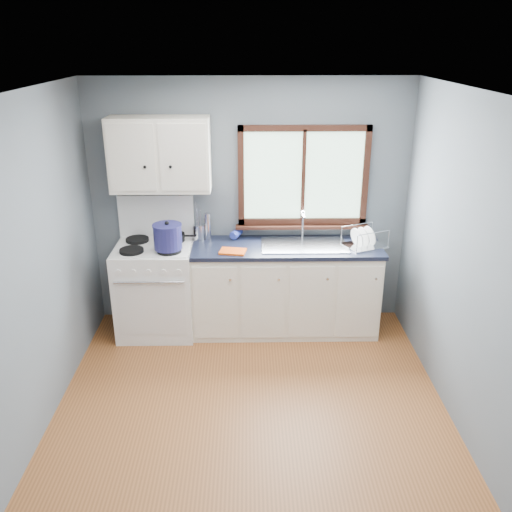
{
  "coord_description": "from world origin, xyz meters",
  "views": [
    {
      "loc": [
        -0.02,
        -3.5,
        2.83
      ],
      "look_at": [
        0.05,
        0.9,
        1.05
      ],
      "focal_mm": 38.0,
      "sensor_mm": 36.0,
      "label": 1
    }
  ],
  "objects_px": {
    "gas_range": "(156,286)",
    "thermos": "(208,226)",
    "base_cabinets": "(285,292)",
    "dish_rack": "(364,241)",
    "skillet": "(174,236)",
    "utensil_crock": "(199,232)",
    "stockpot": "(168,236)",
    "sink": "(304,251)"
  },
  "relations": [
    {
      "from": "gas_range",
      "to": "thermos",
      "type": "height_order",
      "value": "gas_range"
    },
    {
      "from": "stockpot",
      "to": "utensil_crock",
      "type": "xyz_separation_m",
      "value": [
        0.26,
        0.35,
        -0.08
      ]
    },
    {
      "from": "skillet",
      "to": "gas_range",
      "type": "bearing_deg",
      "value": -140.16
    },
    {
      "from": "gas_range",
      "to": "skillet",
      "type": "height_order",
      "value": "gas_range"
    },
    {
      "from": "base_cabinets",
      "to": "thermos",
      "type": "xyz_separation_m",
      "value": [
        -0.78,
        0.19,
        0.65
      ]
    },
    {
      "from": "base_cabinets",
      "to": "dish_rack",
      "type": "distance_m",
      "value": 0.95
    },
    {
      "from": "gas_range",
      "to": "dish_rack",
      "type": "xyz_separation_m",
      "value": [
        2.07,
        -0.01,
        0.48
      ]
    },
    {
      "from": "gas_range",
      "to": "base_cabinets",
      "type": "xyz_separation_m",
      "value": [
        1.31,
        0.02,
        -0.08
      ]
    },
    {
      "from": "skillet",
      "to": "thermos",
      "type": "bearing_deg",
      "value": 11.19
    },
    {
      "from": "utensil_crock",
      "to": "dish_rack",
      "type": "xyz_separation_m",
      "value": [
        1.63,
        -0.22,
        -0.03
      ]
    },
    {
      "from": "gas_range",
      "to": "utensil_crock",
      "type": "height_order",
      "value": "gas_range"
    },
    {
      "from": "gas_range",
      "to": "sink",
      "type": "bearing_deg",
      "value": 0.71
    },
    {
      "from": "gas_range",
      "to": "base_cabinets",
      "type": "bearing_deg",
      "value": 0.82
    },
    {
      "from": "base_cabinets",
      "to": "stockpot",
      "type": "bearing_deg",
      "value": -172.0
    },
    {
      "from": "gas_range",
      "to": "dish_rack",
      "type": "bearing_deg",
      "value": -0.26
    },
    {
      "from": "base_cabinets",
      "to": "thermos",
      "type": "bearing_deg",
      "value": 166.33
    },
    {
      "from": "base_cabinets",
      "to": "sink",
      "type": "bearing_deg",
      "value": -0.13
    },
    {
      "from": "gas_range",
      "to": "dish_rack",
      "type": "relative_size",
      "value": 2.92
    },
    {
      "from": "gas_range",
      "to": "thermos",
      "type": "xyz_separation_m",
      "value": [
        0.52,
        0.21,
        0.57
      ]
    },
    {
      "from": "gas_range",
      "to": "skillet",
      "type": "distance_m",
      "value": 0.54
    },
    {
      "from": "skillet",
      "to": "thermos",
      "type": "relative_size",
      "value": 1.22
    },
    {
      "from": "stockpot",
      "to": "dish_rack",
      "type": "xyz_separation_m",
      "value": [
        1.9,
        0.13,
        -0.11
      ]
    },
    {
      "from": "sink",
      "to": "stockpot",
      "type": "xyz_separation_m",
      "value": [
        -1.32,
        -0.16,
        0.22
      ]
    },
    {
      "from": "stockpot",
      "to": "thermos",
      "type": "height_order",
      "value": "stockpot"
    },
    {
      "from": "gas_range",
      "to": "sink",
      "type": "distance_m",
      "value": 1.53
    },
    {
      "from": "skillet",
      "to": "utensil_crock",
      "type": "distance_m",
      "value": 0.26
    },
    {
      "from": "base_cabinets",
      "to": "skillet",
      "type": "distance_m",
      "value": 1.26
    },
    {
      "from": "sink",
      "to": "dish_rack",
      "type": "distance_m",
      "value": 0.59
    },
    {
      "from": "stockpot",
      "to": "utensil_crock",
      "type": "height_order",
      "value": "utensil_crock"
    },
    {
      "from": "dish_rack",
      "to": "utensil_crock",
      "type": "bearing_deg",
      "value": 148.99
    },
    {
      "from": "gas_range",
      "to": "thermos",
      "type": "distance_m",
      "value": 0.8
    },
    {
      "from": "utensil_crock",
      "to": "dish_rack",
      "type": "distance_m",
      "value": 1.65
    },
    {
      "from": "base_cabinets",
      "to": "sink",
      "type": "xyz_separation_m",
      "value": [
        0.18,
        -0.0,
        0.45
      ]
    },
    {
      "from": "skillet",
      "to": "dish_rack",
      "type": "distance_m",
      "value": 1.89
    },
    {
      "from": "stockpot",
      "to": "dish_rack",
      "type": "bearing_deg",
      "value": 3.96
    },
    {
      "from": "sink",
      "to": "dish_rack",
      "type": "bearing_deg",
      "value": -2.73
    },
    {
      "from": "thermos",
      "to": "dish_rack",
      "type": "xyz_separation_m",
      "value": [
        1.54,
        -0.22,
        -0.09
      ]
    },
    {
      "from": "gas_range",
      "to": "stockpot",
      "type": "height_order",
      "value": "gas_range"
    },
    {
      "from": "skillet",
      "to": "stockpot",
      "type": "xyz_separation_m",
      "value": [
        -0.02,
        -0.29,
        0.1
      ]
    },
    {
      "from": "utensil_crock",
      "to": "dish_rack",
      "type": "height_order",
      "value": "utensil_crock"
    },
    {
      "from": "sink",
      "to": "thermos",
      "type": "distance_m",
      "value": 1.0
    },
    {
      "from": "sink",
      "to": "utensil_crock",
      "type": "distance_m",
      "value": 1.08
    }
  ]
}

